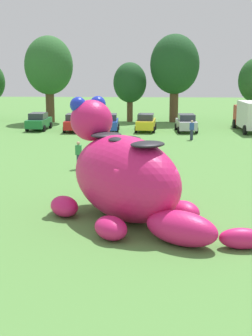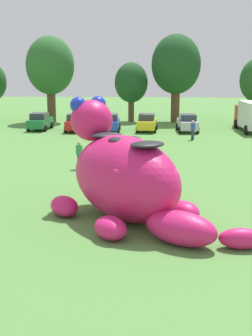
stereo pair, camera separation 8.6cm
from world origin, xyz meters
name	(u,v)px [view 2 (the right image)]	position (x,y,z in m)	size (l,w,h in m)	color
ground_plane	(147,223)	(0.00, 0.00, 0.00)	(160.00, 160.00, 0.00)	#568E42
giant_inflatable_creature	(125,176)	(-0.93, 0.62, 1.80)	(8.55, 7.63, 4.93)	#E01E6B
car_green	(40,121)	(-11.19, 28.09, 0.86)	(2.06, 4.16, 1.72)	#1E7238
car_red	(76,122)	(-7.43, 27.33, 0.86)	(2.06, 4.16, 1.72)	red
car_blue	(110,123)	(-4.03, 27.33, 0.86)	(2.06, 4.16, 1.72)	#2347B7
car_yellow	(147,123)	(-0.43, 27.69, 0.86)	(2.12, 4.19, 1.72)	yellow
car_silver	(187,123)	(3.51, 27.59, 0.86)	(2.10, 4.18, 1.72)	#B7BABF
box_truck	(252,115)	(9.80, 28.03, 1.60)	(2.57, 6.48, 2.95)	#B2231E
tree_mid_left	(50,66)	(-11.50, 35.00, 6.30)	(5.42, 5.42, 9.63)	brown
tree_centre_left	(131,83)	(-2.40, 36.02, 4.40)	(3.79, 3.79, 6.73)	brown
tree_centre	(176,65)	(2.65, 35.78, 6.42)	(5.53, 5.53, 9.81)	brown
spectator_near_inflatable	(193,130)	(3.62, 22.37, 0.85)	(0.38, 0.26, 1.71)	#2D334C
spectator_mid_field	(79,155)	(-4.38, 10.21, 0.85)	(0.38, 0.26, 1.71)	#2D334C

